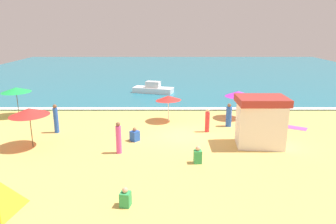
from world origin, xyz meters
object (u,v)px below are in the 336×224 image
Objects in this scene: beach_umbrella_0 at (239,94)px; beachgoer_3 at (119,138)px; beachgoer_1 at (229,116)px; lifeguard_cabana at (261,121)px; beachgoer_4 at (198,156)px; small_boat_0 at (154,89)px; beachgoer_0 at (208,121)px; beach_umbrella_5 at (30,112)px; beach_umbrella_6 at (16,90)px; beachgoer_5 at (56,119)px; beachgoer_6 at (126,198)px; beach_umbrella_3 at (169,98)px; beachgoer_2 at (135,135)px.

beachgoer_3 is at bearing -139.25° from beach_umbrella_0.
lifeguard_cabana is at bearing -72.97° from beachgoer_1.
small_boat_0 is (-3.00, 16.84, 0.08)m from beachgoer_4.
beachgoer_0 is 0.37× the size of small_boat_0.
beach_umbrella_6 is (-3.63, 6.32, -0.02)m from beach_umbrella_5.
beachgoer_0 is at bearing 0.91° from beachgoer_5.
beach_umbrella_5 is at bearing 169.47° from beachgoer_3.
beachgoer_3 reaches higher than beachgoer_1.
beach_umbrella_0 is at bearing 50.38° from beachgoer_0.
beach_umbrella_6 reaches higher than beachgoer_0.
small_boat_0 reaches higher than beachgoer_6.
beachgoer_0 is at bearing 77.87° from beachgoer_4.
lifeguard_cabana is 1.13× the size of beach_umbrella_3.
beachgoer_4 is 0.22× the size of small_boat_0.
lifeguard_cabana is at bearing 8.30° from beachgoer_3.
beachgoer_5 is at bearing 122.55° from beachgoer_6.
beachgoer_1 is 0.86× the size of beachgoer_5.
small_boat_0 is (-6.75, 14.39, -0.98)m from lifeguard_cabana.
beachgoer_4 is (-2.65, -6.05, -0.35)m from beachgoer_1.
beachgoer_0 is 0.96× the size of beachgoer_1.
beachgoer_0 is 1.70× the size of beachgoer_4.
lifeguard_cabana is 3.62× the size of beachgoer_6.
beachgoer_5 is 10.33m from beachgoer_6.
beach_umbrella_5 is (-7.75, -5.02, 0.35)m from beach_umbrella_3.
beachgoer_3 reaches higher than beachgoer_0.
beachgoer_4 is 5.05m from beachgoer_6.
beach_umbrella_5 is at bearing -165.63° from beachgoer_0.
beach_umbrella_5 is 5.30m from beachgoer_3.
beach_umbrella_0 is at bearing 24.19° from beach_umbrella_5.
beach_umbrella_6 is at bearing 165.13° from beachgoer_0.
beachgoer_4 is 1.15× the size of beachgoer_6.
beach_umbrella_6 is 1.95× the size of beachgoer_0.
beachgoer_3 is 2.21× the size of beachgoer_6.
beachgoer_4 reaches higher than beachgoer_2.
beach_umbrella_0 is at bearing -1.87° from beach_umbrella_6.
beachgoer_5 is 0.44× the size of small_boat_0.
beachgoer_5 reaches higher than beachgoer_2.
lifeguard_cabana is 0.68× the size of small_boat_0.
beachgoer_5 is at bearing -160.54° from beach_umbrella_3.
beach_umbrella_0 reaches higher than beachgoer_0.
beachgoer_6 is at bearing -87.10° from beachgoer_2.
beachgoer_5 is at bearing -173.29° from beachgoer_1.
beachgoer_0 reaches higher than small_boat_0.
small_boat_0 is (-4.04, 11.97, -0.26)m from beachgoer_0.
beachgoer_1 is at bearing -116.96° from beach_umbrella_0.
beachgoer_1 is at bearing -62.37° from small_boat_0.
beachgoer_0 is 1.84× the size of beachgoer_2.
beachgoer_1 is 0.92× the size of beachgoer_3.
small_boat_0 is (0.49, 13.64, 0.13)m from beachgoer_2.
beach_umbrella_3 reaches higher than small_boat_0.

